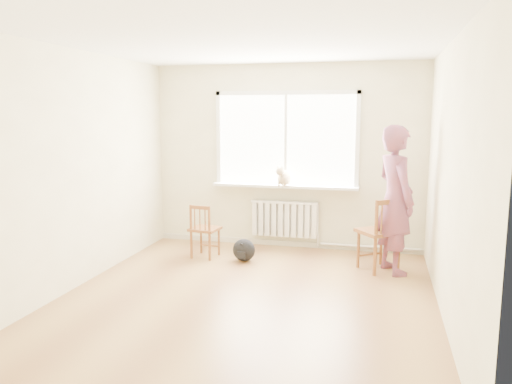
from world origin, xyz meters
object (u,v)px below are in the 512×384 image
Objects in this scene: chair_left at (204,231)px; cat at (284,177)px; backpack at (244,250)px; person at (395,200)px; chair_right at (381,234)px.

cat reaches higher than chair_left.
chair_left is at bearing -129.34° from cat.
chair_left is 0.63m from backpack.
backpack is at bearing 63.36° from person.
backpack is at bearing -103.48° from cat.
person is at bearing -172.38° from chair_left.
person is at bearing 145.06° from chair_right.
chair_right is at bearing -172.53° from chair_left.
chair_right is 0.47m from person.
chair_right is 1.83m from backpack.
cat is at bearing 61.17° from backpack.
cat is at bearing -136.78° from chair_left.
person reaches higher than backpack.
chair_left is 2.38m from chair_right.
chair_left is at bearing -37.35° from chair_right.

